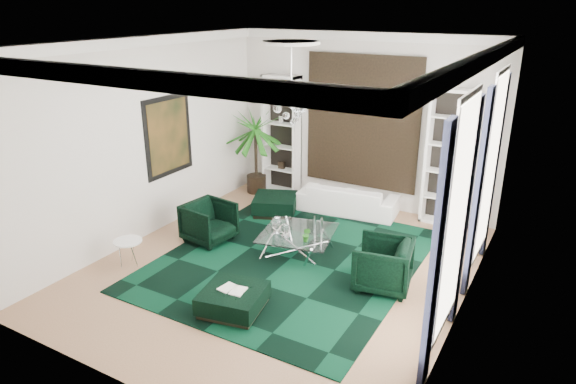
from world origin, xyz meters
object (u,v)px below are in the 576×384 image
Objects in this scene: ottoman_side at (275,205)px; palm at (256,141)px; sofa at (348,199)px; side_table at (129,253)px; ottoman_front at (233,300)px; coffee_table at (298,243)px; armchair_right at (383,265)px; armchair_left at (209,222)px.

palm is at bearing 139.18° from ottoman_side.
ottoman_side is 0.35× the size of palm.
sofa is 4.77m from side_table.
ottoman_front is (1.40, -3.55, -0.02)m from ottoman_side.
ottoman_front is at bearing -88.64° from coffee_table.
armchair_right is at bearing -30.14° from ottoman_side.
side_table is (-2.40, 0.25, 0.06)m from ottoman_front.
sofa is at bearing -156.81° from armchair_right.
armchair_right reaches higher than armchair_left.
palm is (-4.20, 2.75, 0.87)m from armchair_right.
armchair_right is (1.75, -2.65, 0.10)m from sofa.
armchair_right is at bearing -82.96° from armchair_left.
coffee_table is 3.59m from palm.
coffee_table is at bearing 83.90° from sofa.
ottoman_side is 3.45m from side_table.
armchair_left reaches higher than side_table.
sofa is at bearing 90.00° from coffee_table.
palm is (-1.10, 0.95, 1.07)m from ottoman_side.
armchair_left is 1.74× the size of side_table.
ottoman_front is 5.26m from palm.
armchair_right is at bearing 20.10° from side_table.
ottoman_side reaches higher than ottoman_front.
side_table is at bearing -80.15° from armchair_right.
ottoman_front is at bearing -54.42° from armchair_right.
side_table is (-2.35, -4.15, -0.08)m from sofa.
coffee_table is 1.43× the size of ottoman_front.
coffee_table is at bearing 91.36° from ottoman_front.
palm is (-0.10, 4.25, 1.04)m from side_table.
armchair_right is (3.50, -0.00, 0.02)m from armchair_left.
ottoman_side is at bearing 73.14° from side_table.
ottoman_side is (-1.35, -0.85, -0.11)m from sofa.
armchair_left is 2.97m from palm.
palm reaches higher than ottoman_front.
ottoman_side is 1.81m from palm.
palm reaches higher than sofa.
armchair_right is at bearing 117.34° from sofa.
sofa is at bearing 90.65° from ottoman_front.
ottoman_side is at bearing -5.49° from armchair_left.
armchair_left is at bearing -75.72° from palm.
ottoman_front is at bearing -5.95° from side_table.
sofa reaches higher than ottoman_front.
ottoman_side is (-3.10, 1.80, -0.21)m from armchair_right.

